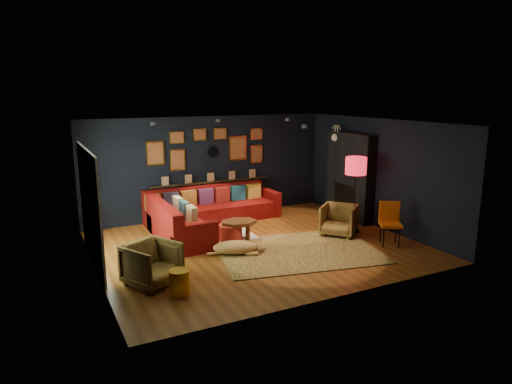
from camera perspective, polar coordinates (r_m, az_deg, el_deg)
name	(u,v)px	position (r m, az deg, el deg)	size (l,w,h in m)	color
floor	(257,246)	(9.74, 0.16, -6.79)	(6.50, 6.50, 0.00)	brown
room_walls	(257,172)	(9.34, 0.17, 2.48)	(6.50, 6.50, 6.50)	black
sectional	(200,215)	(11.00, -6.97, -2.85)	(3.41, 2.69, 0.86)	maroon
ledge	(211,182)	(11.87, -5.70, 1.27)	(3.20, 0.12, 0.04)	black
gallery_wall	(209,148)	(11.76, -5.91, 5.54)	(3.15, 0.04, 1.02)	gold
sunburst_mirror	(213,152)	(11.82, -5.39, 5.06)	(0.47, 0.16, 0.47)	silver
fireplace	(350,179)	(11.84, 11.62, 1.55)	(0.31, 1.60, 2.20)	black
deer_head	(341,137)	(12.12, 10.54, 6.76)	(0.50, 0.28, 0.45)	white
sliding_door	(90,207)	(9.10, -20.02, -1.73)	(0.06, 2.80, 2.20)	white
ceiling_spots	(241,122)	(9.94, -1.94, 8.69)	(3.30, 2.50, 0.06)	black
shag_rug	(206,235)	(10.50, -6.25, -5.34)	(2.01, 1.46, 0.03)	white
leopard_rug	(298,251)	(9.47, 5.27, -7.36)	(3.21, 2.29, 0.02)	tan
coffee_table	(239,224)	(10.06, -2.19, -4.06)	(0.87, 0.69, 0.41)	#5C2D14
pouf	(230,232)	(10.04, -3.23, -5.03)	(0.52, 0.52, 0.34)	maroon
armchair_left	(152,262)	(7.97, -12.87, -8.51)	(0.78, 0.73, 0.81)	#B7863B
armchair_right	(339,218)	(10.56, 10.31, -3.27)	(0.75, 0.70, 0.77)	#B7863B
gold_stool	(179,282)	(7.57, -9.54, -11.09)	(0.34, 0.34, 0.42)	gold
orange_chair	(390,220)	(10.14, 16.39, -3.32)	(0.59, 0.59, 0.92)	black
floor_lamp	(356,169)	(10.67, 12.37, 2.84)	(0.48, 0.48, 1.75)	black
dog	(235,245)	(9.19, -2.61, -6.61)	(1.21, 0.60, 0.38)	tan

